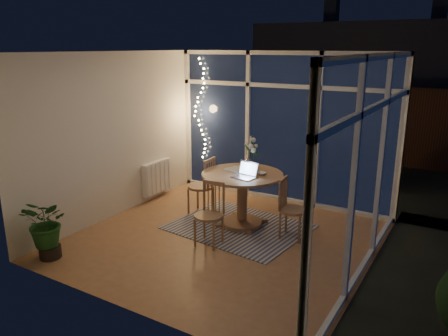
{
  "coord_description": "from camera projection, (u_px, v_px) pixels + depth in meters",
  "views": [
    {
      "loc": [
        2.97,
        -4.92,
        2.67
      ],
      "look_at": [
        -0.14,
        0.25,
        0.98
      ],
      "focal_mm": 35.0,
      "sensor_mm": 36.0,
      "label": 1
    }
  ],
  "objects": [
    {
      "name": "floor",
      "position": [
        223.0,
        239.0,
        6.26
      ],
      "size": [
        4.0,
        4.0,
        0.0
      ],
      "primitive_type": "plane",
      "color": "#986742",
      "rests_on": "ground"
    },
    {
      "name": "ceiling",
      "position": [
        223.0,
        52.0,
        5.55
      ],
      "size": [
        4.0,
        4.0,
        0.0
      ],
      "primitive_type": "plane",
      "color": "white",
      "rests_on": "wall_back"
    },
    {
      "name": "wall_back",
      "position": [
        283.0,
        128.0,
        7.56
      ],
      "size": [
        4.0,
        0.04,
        2.6
      ],
      "primitive_type": "cube",
      "color": "silver",
      "rests_on": "floor"
    },
    {
      "name": "wall_front",
      "position": [
        117.0,
        192.0,
        4.25
      ],
      "size": [
        4.0,
        0.04,
        2.6
      ],
      "primitive_type": "cube",
      "color": "silver",
      "rests_on": "floor"
    },
    {
      "name": "wall_left",
      "position": [
        115.0,
        136.0,
        6.9
      ],
      "size": [
        0.04,
        4.0,
        2.6
      ],
      "primitive_type": "cube",
      "color": "silver",
      "rests_on": "floor"
    },
    {
      "name": "wall_right",
      "position": [
        375.0,
        172.0,
        4.91
      ],
      "size": [
        0.04,
        4.0,
        2.6
      ],
      "primitive_type": "cube",
      "color": "silver",
      "rests_on": "floor"
    },
    {
      "name": "window_wall_back",
      "position": [
        282.0,
        129.0,
        7.52
      ],
      "size": [
        4.0,
        0.1,
        2.6
      ],
      "primitive_type": "cube",
      "color": "white",
      "rests_on": "floor"
    },
    {
      "name": "window_wall_right",
      "position": [
        371.0,
        172.0,
        4.93
      ],
      "size": [
        0.1,
        4.0,
        2.6
      ],
      "primitive_type": "cube",
      "color": "white",
      "rests_on": "floor"
    },
    {
      "name": "radiator",
      "position": [
        157.0,
        177.0,
        7.85
      ],
      "size": [
        0.1,
        0.7,
        0.58
      ],
      "primitive_type": "cube",
      "color": "white",
      "rests_on": "wall_left"
    },
    {
      "name": "fairy_lights",
      "position": [
        200.0,
        109.0,
        8.21
      ],
      "size": [
        0.24,
        0.1,
        1.85
      ],
      "primitive_type": null,
      "color": "#FFC466",
      "rests_on": "window_wall_back"
    },
    {
      "name": "garden_patio",
      "position": [
        353.0,
        168.0,
        10.15
      ],
      "size": [
        12.0,
        6.0,
        0.1
      ],
      "primitive_type": "cube",
      "color": "black",
      "rests_on": "ground"
    },
    {
      "name": "garden_fence",
      "position": [
        341.0,
        122.0,
        10.55
      ],
      "size": [
        11.0,
        0.08,
        1.8
      ],
      "primitive_type": "cube",
      "color": "#372014",
      "rests_on": "ground"
    },
    {
      "name": "neighbour_roof",
      "position": [
        385.0,
        63.0,
        12.53
      ],
      "size": [
        7.0,
        3.0,
        2.2
      ],
      "primitive_type": "cube",
      "color": "#33353D",
      "rests_on": "ground"
    },
    {
      "name": "garden_shrubs",
      "position": [
        273.0,
        154.0,
        9.34
      ],
      "size": [
        0.9,
        0.9,
        0.9
      ],
      "primitive_type": "sphere",
      "color": "black",
      "rests_on": "ground"
    },
    {
      "name": "rug",
      "position": [
        239.0,
        227.0,
        6.67
      ],
      "size": [
        2.08,
        1.74,
        0.01
      ],
      "primitive_type": "cube",
      "rotation": [
        0.0,
        0.0,
        -0.1
      ],
      "color": "beige",
      "rests_on": "floor"
    },
    {
      "name": "dining_table",
      "position": [
        242.0,
        200.0,
        6.64
      ],
      "size": [
        1.34,
        1.34,
        0.83
      ],
      "primitive_type": "cylinder",
      "rotation": [
        0.0,
        0.0,
        -0.1
      ],
      "color": "olive",
      "rests_on": "floor"
    },
    {
      "name": "chair_left",
      "position": [
        201.0,
        185.0,
        7.13
      ],
      "size": [
        0.47,
        0.47,
        0.96
      ],
      "primitive_type": "cube",
      "rotation": [
        0.0,
        0.0,
        -1.5
      ],
      "color": "olive",
      "rests_on": "floor"
    },
    {
      "name": "chair_right",
      "position": [
        293.0,
        208.0,
        6.19
      ],
      "size": [
        0.45,
        0.45,
        0.9
      ],
      "primitive_type": "cube",
      "rotation": [
        0.0,
        0.0,
        1.66
      ],
      "color": "olive",
      "rests_on": "floor"
    },
    {
      "name": "chair_front",
      "position": [
        209.0,
        214.0,
        5.97
      ],
      "size": [
        0.46,
        0.46,
        0.9
      ],
      "primitive_type": "cube",
      "rotation": [
        0.0,
        0.0,
        0.11
      ],
      "color": "olive",
      "rests_on": "floor"
    },
    {
      "name": "laptop",
      "position": [
        244.0,
        170.0,
        6.28
      ],
      "size": [
        0.37,
        0.33,
        0.24
      ],
      "primitive_type": null,
      "rotation": [
        0.0,
        0.0,
        -0.15
      ],
      "color": "silver",
      "rests_on": "dining_table"
    },
    {
      "name": "flower_vase",
      "position": [
        249.0,
        163.0,
        6.68
      ],
      "size": [
        0.22,
        0.22,
        0.21
      ],
      "primitive_type": "imported",
      "rotation": [
        0.0,
        0.0,
        -0.1
      ],
      "color": "silver",
      "rests_on": "dining_table"
    },
    {
      "name": "bowl",
      "position": [
        261.0,
        173.0,
        6.46
      ],
      "size": [
        0.17,
        0.17,
        0.04
      ],
      "primitive_type": "imported",
      "rotation": [
        0.0,
        0.0,
        -0.1
      ],
      "color": "white",
      "rests_on": "dining_table"
    },
    {
      "name": "newspapers",
      "position": [
        238.0,
        170.0,
        6.67
      ],
      "size": [
        0.48,
        0.41,
        0.01
      ],
      "primitive_type": "cube",
      "rotation": [
        0.0,
        0.0,
        -0.23
      ],
      "color": "beige",
      "rests_on": "dining_table"
    },
    {
      "name": "phone",
      "position": [
        240.0,
        175.0,
        6.43
      ],
      "size": [
        0.14,
        0.11,
        0.01
      ],
      "primitive_type": "cube",
      "rotation": [
        0.0,
        0.0,
        -0.53
      ],
      "color": "black",
      "rests_on": "dining_table"
    },
    {
      "name": "potted_plant",
      "position": [
        48.0,
        231.0,
        5.62
      ],
      "size": [
        0.58,
        0.52,
        0.76
      ],
      "primitive_type": "imported",
      "rotation": [
        0.0,
        0.0,
        0.1
      ],
      "color": "#194719",
      "rests_on": "floor"
    }
  ]
}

